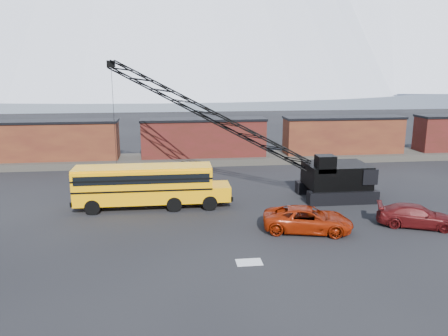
# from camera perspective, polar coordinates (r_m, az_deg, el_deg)

# --- Properties ---
(ground) EXTENTS (160.00, 160.00, 0.00)m
(ground) POSITION_cam_1_polar(r_m,az_deg,el_deg) (27.67, 0.80, -8.78)
(ground) COLOR black
(ground) RESTS_ON ground
(gravel_berm) EXTENTS (120.00, 5.00, 0.70)m
(gravel_berm) POSITION_cam_1_polar(r_m,az_deg,el_deg) (48.61, -2.64, 1.18)
(gravel_berm) COLOR #454139
(gravel_berm) RESTS_ON ground
(boxcar_west_near) EXTENTS (13.70, 3.10, 4.17)m
(boxcar_west_near) POSITION_cam_1_polar(r_m,az_deg,el_deg) (49.67, -21.44, 3.38)
(boxcar_west_near) COLOR #461A14
(boxcar_west_near) RESTS_ON gravel_berm
(boxcar_mid) EXTENTS (13.70, 3.10, 4.17)m
(boxcar_mid) POSITION_cam_1_polar(r_m,az_deg,el_deg) (48.18, -2.67, 3.99)
(boxcar_mid) COLOR #4F1616
(boxcar_mid) RESTS_ON gravel_berm
(boxcar_east_near) EXTENTS (13.70, 3.10, 4.17)m
(boxcar_east_near) POSITION_cam_1_polar(r_m,az_deg,el_deg) (51.84, 15.31, 4.18)
(boxcar_east_near) COLOR #461A14
(boxcar_east_near) RESTS_ON gravel_berm
(snow_patch) EXTENTS (1.40, 0.90, 0.02)m
(snow_patch) POSITION_cam_1_polar(r_m,az_deg,el_deg) (24.11, 3.29, -12.18)
(snow_patch) COLOR silver
(snow_patch) RESTS_ON ground
(school_bus) EXTENTS (11.65, 2.65, 3.19)m
(school_bus) POSITION_cam_1_polar(r_m,az_deg,el_deg) (32.86, -9.83, -2.15)
(school_bus) COLOR #F7A005
(school_bus) RESTS_ON ground
(red_pickup) EXTENTS (6.13, 3.91, 1.57)m
(red_pickup) POSITION_cam_1_polar(r_m,az_deg,el_deg) (28.60, 10.89, -6.60)
(red_pickup) COLOR maroon
(red_pickup) RESTS_ON ground
(maroon_suv) EXTENTS (5.38, 3.73, 1.45)m
(maroon_suv) POSITION_cam_1_polar(r_m,az_deg,el_deg) (31.57, 23.83, -5.74)
(maroon_suv) COLOR #4C0D0E
(maroon_suv) RESTS_ON ground
(crawler_crane) EXTENTS (21.39, 10.29, 11.09)m
(crawler_crane) POSITION_cam_1_polar(r_m,az_deg,el_deg) (36.74, -1.86, 6.94)
(crawler_crane) COLOR black
(crawler_crane) RESTS_ON ground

